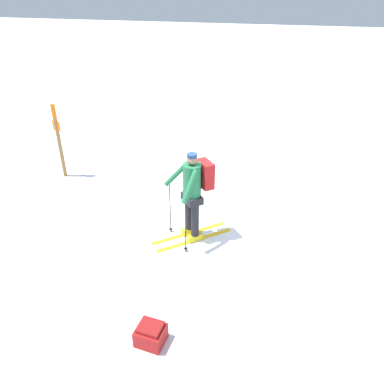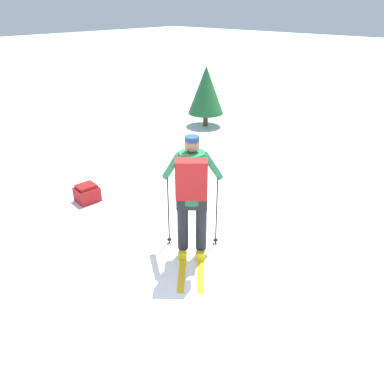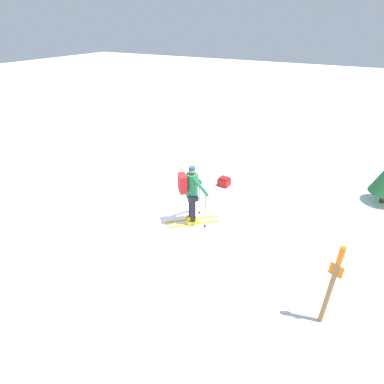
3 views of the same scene
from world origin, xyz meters
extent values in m
plane|color=white|center=(0.00, 0.00, 0.00)|extent=(80.00, 80.00, 0.00)
cube|color=gold|center=(0.58, 0.49, 0.01)|extent=(1.25, 1.11, 0.01)
cube|color=yellow|center=(0.58, 0.49, 0.07)|extent=(0.30, 0.28, 0.12)
cylinder|color=black|center=(0.58, 0.49, 0.51)|extent=(0.15, 0.15, 0.76)
cube|color=gold|center=(0.74, 0.30, 0.01)|extent=(1.25, 1.11, 0.01)
cube|color=yellow|center=(0.74, 0.30, 0.07)|extent=(0.30, 0.28, 0.12)
cylinder|color=black|center=(0.74, 0.30, 0.51)|extent=(0.15, 0.15, 0.76)
cube|color=black|center=(0.66, 0.40, 0.89)|extent=(0.48, 0.49, 0.14)
cylinder|color=#1E663D|center=(0.66, 0.40, 1.23)|extent=(0.33, 0.33, 0.69)
sphere|color=#8C664C|center=(0.66, 0.40, 1.67)|extent=(0.19, 0.19, 0.19)
cylinder|color=navy|center=(0.66, 0.40, 1.75)|extent=(0.18, 0.18, 0.06)
cube|color=maroon|center=(0.46, 0.22, 1.32)|extent=(0.40, 0.42, 0.50)
cylinder|color=black|center=(0.66, 0.86, 0.57)|extent=(0.02, 0.02, 1.14)
cylinder|color=black|center=(0.66, 0.86, 0.06)|extent=(0.07, 0.07, 0.01)
cylinder|color=#1E663D|center=(0.62, 0.72, 1.31)|extent=(0.23, 0.49, 0.53)
cylinder|color=black|center=(1.11, 0.33, 0.57)|extent=(0.02, 0.02, 1.14)
cylinder|color=black|center=(1.11, 0.33, 0.06)|extent=(0.07, 0.07, 0.01)
cylinder|color=#1E663D|center=(0.97, 0.31, 1.31)|extent=(0.49, 0.17, 0.53)
cube|color=maroon|center=(0.59, 2.90, 0.13)|extent=(0.41, 0.38, 0.26)
cube|color=maroon|center=(0.59, 2.90, 0.29)|extent=(0.35, 0.31, 0.06)
cylinder|color=olive|center=(4.48, -1.31, 0.94)|extent=(0.09, 0.09, 1.87)
cylinder|color=orange|center=(4.48, -1.31, 1.71)|extent=(0.11, 0.11, 0.34)
cube|color=orange|center=(4.48, -1.31, 1.35)|extent=(0.24, 0.09, 0.24)
camera|label=1|loc=(-0.85, 6.15, 4.41)|focal=35.00mm
camera|label=2|loc=(-2.55, -2.55, 3.24)|focal=35.00mm
camera|label=3|loc=(4.12, -5.90, 5.15)|focal=28.00mm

